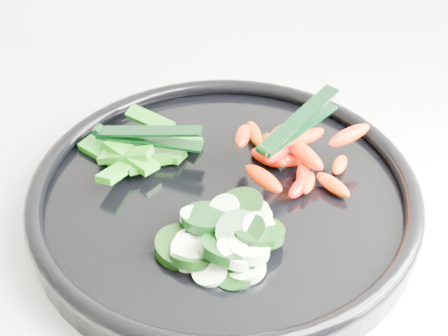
{
  "coord_description": "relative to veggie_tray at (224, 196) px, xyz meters",
  "views": [
    {
      "loc": [
        0.67,
        1.2,
        1.35
      ],
      "look_at": [
        0.7,
        1.64,
        0.99
      ],
      "focal_mm": 50.0,
      "sensor_mm": 36.0,
      "label": 1
    }
  ],
  "objects": [
    {
      "name": "cucumber_pile",
      "position": [
        -0.01,
        -0.07,
        0.01
      ],
      "size": [
        0.12,
        0.11,
        0.04
      ],
      "color": "black",
      "rests_on": "veggie_tray"
    },
    {
      "name": "carrot_pile",
      "position": [
        0.07,
        0.03,
        0.02
      ],
      "size": [
        0.14,
        0.14,
        0.05
      ],
      "color": "#F73200",
      "rests_on": "veggie_tray"
    },
    {
      "name": "tong_pepper",
      "position": [
        -0.07,
        0.06,
        0.03
      ],
      "size": [
        0.11,
        0.05,
        0.02
      ],
      "color": "black",
      "rests_on": "pepper_pile"
    },
    {
      "name": "veggie_tray",
      "position": [
        0.0,
        0.0,
        0.0
      ],
      "size": [
        0.49,
        0.49,
        0.04
      ],
      "color": "black",
      "rests_on": "counter"
    },
    {
      "name": "pepper_pile",
      "position": [
        -0.08,
        0.06,
        0.01
      ],
      "size": [
        0.13,
        0.13,
        0.03
      ],
      "color": "#0A6A0B",
      "rests_on": "veggie_tray"
    },
    {
      "name": "tong_carrot",
      "position": [
        0.07,
        0.04,
        0.05
      ],
      "size": [
        0.09,
        0.09,
        0.02
      ],
      "color": "black",
      "rests_on": "carrot_pile"
    }
  ]
}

